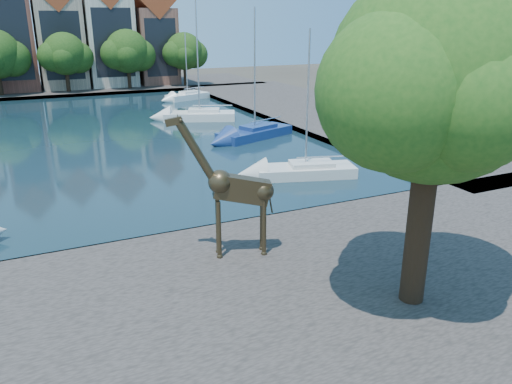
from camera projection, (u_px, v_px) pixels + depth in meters
ground at (135, 248)px, 21.84m from camera, size 160.00×160.00×0.00m
water_basin at (75, 137)px, 42.41m from camera, size 38.00×50.00×0.08m
near_quay at (181, 328)px, 15.75m from camera, size 50.00×14.00×0.50m
far_quay at (50, 89)px, 69.79m from camera, size 60.00×16.00×0.50m
right_quay at (325, 113)px, 52.26m from camera, size 14.00×52.00×0.50m
plane_tree at (439, 84)px, 14.62m from camera, size 8.32×6.40×10.62m
townhouse_center at (10, 29)px, 65.54m from camera, size 5.44×9.18×16.93m
townhouse_east_inner at (59, 33)px, 68.13m from camera, size 5.94×9.18×15.79m
townhouse_east_mid at (107, 30)px, 70.59m from camera, size 6.43×9.18×16.65m
townhouse_east_end at (153, 37)px, 73.49m from camera, size 5.44×9.18×14.43m
far_tree_mid_east at (65, 55)px, 64.31m from camera, size 7.02×5.40×7.52m
far_tree_east at (128, 53)px, 67.45m from camera, size 7.54×5.80×7.84m
far_tree_far_east at (185, 52)px, 70.67m from camera, size 6.76×5.20×7.36m
giraffe_statue at (234, 189)px, 19.28m from camera, size 3.90×1.48×5.65m
sailboat_right_a at (305, 169)px, 31.41m from camera, size 6.55×3.82×8.93m
sailboat_right_b at (255, 131)px, 41.75m from camera, size 7.25×4.68×10.34m
sailboat_right_c at (200, 114)px, 49.12m from camera, size 7.28×4.79×11.53m
sailboat_right_d at (188, 95)px, 61.92m from camera, size 5.90×3.84×7.92m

